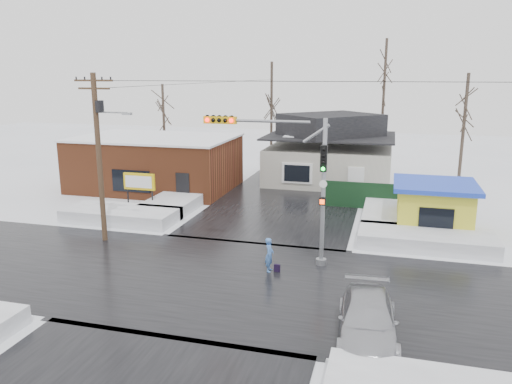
% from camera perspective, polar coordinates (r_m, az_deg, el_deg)
% --- Properties ---
extents(ground, '(120.00, 120.00, 0.00)m').
position_cam_1_polar(ground, '(22.55, -3.94, -10.02)').
color(ground, white).
rests_on(ground, ground).
extents(road_ns, '(10.00, 120.00, 0.02)m').
position_cam_1_polar(road_ns, '(22.55, -3.94, -10.00)').
color(road_ns, black).
rests_on(road_ns, ground).
extents(road_ew, '(120.00, 10.00, 0.02)m').
position_cam_1_polar(road_ew, '(22.55, -3.94, -10.00)').
color(road_ew, black).
rests_on(road_ew, ground).
extents(snowbank_nw, '(7.00, 3.00, 0.80)m').
position_cam_1_polar(snowbank_nw, '(32.07, -15.15, -2.54)').
color(snowbank_nw, white).
rests_on(snowbank_nw, ground).
extents(snowbank_ne, '(7.00, 3.00, 0.80)m').
position_cam_1_polar(snowbank_ne, '(27.94, 18.86, -5.17)').
color(snowbank_ne, white).
rests_on(snowbank_ne, ground).
extents(snowbank_nside_w, '(3.00, 8.00, 0.80)m').
position_cam_1_polar(snowbank_nside_w, '(35.49, -8.32, -0.69)').
color(snowbank_nside_w, white).
rests_on(snowbank_nside_w, ground).
extents(snowbank_nside_e, '(3.00, 8.00, 0.80)m').
position_cam_1_polar(snowbank_nside_e, '(32.66, 14.88, -2.24)').
color(snowbank_nside_e, white).
rests_on(snowbank_nside_e, ground).
extents(traffic_signal, '(6.05, 0.68, 7.00)m').
position_cam_1_polar(traffic_signal, '(23.34, 3.94, 2.47)').
color(traffic_signal, gray).
rests_on(traffic_signal, ground).
extents(utility_pole, '(3.15, 0.44, 9.00)m').
position_cam_1_polar(utility_pole, '(27.64, -17.45, 4.80)').
color(utility_pole, '#382619').
rests_on(utility_pole, ground).
extents(brick_building, '(12.20, 8.20, 4.12)m').
position_cam_1_polar(brick_building, '(40.35, -11.37, 3.33)').
color(brick_building, brown).
rests_on(brick_building, ground).
extents(marquee_sign, '(2.20, 0.21, 2.55)m').
position_cam_1_polar(marquee_sign, '(33.82, -13.20, 1.04)').
color(marquee_sign, black).
rests_on(marquee_sign, ground).
extents(house, '(10.40, 8.40, 5.76)m').
position_cam_1_polar(house, '(42.28, 8.43, 4.64)').
color(house, beige).
rests_on(house, ground).
extents(kiosk, '(4.60, 4.60, 2.88)m').
position_cam_1_polar(kiosk, '(30.56, 19.63, -1.58)').
color(kiosk, gold).
rests_on(kiosk, ground).
extents(fence, '(8.00, 0.12, 1.80)m').
position_cam_1_polar(fence, '(34.47, 14.14, -0.52)').
color(fence, black).
rests_on(fence, ground).
extents(tree_far_left, '(3.00, 3.00, 10.00)m').
position_cam_1_polar(tree_far_left, '(46.81, 1.80, 12.18)').
color(tree_far_left, '#332821').
rests_on(tree_far_left, ground).
extents(tree_far_mid, '(3.00, 3.00, 12.00)m').
position_cam_1_polar(tree_far_mid, '(47.53, 14.56, 13.70)').
color(tree_far_mid, '#332821').
rests_on(tree_far_mid, ground).
extents(tree_far_right, '(3.00, 3.00, 9.00)m').
position_cam_1_polar(tree_far_right, '(39.89, 22.91, 9.79)').
color(tree_far_right, '#332821').
rests_on(tree_far_right, ground).
extents(tree_far_west, '(3.00, 3.00, 8.00)m').
position_cam_1_polar(tree_far_west, '(48.34, -10.58, 10.11)').
color(tree_far_west, '#332821').
rests_on(tree_far_west, ground).
extents(pedestrian, '(0.41, 0.60, 1.60)m').
position_cam_1_polar(pedestrian, '(23.16, 1.54, -7.21)').
color(pedestrian, '#4373BE').
rests_on(pedestrian, ground).
extents(car, '(2.32, 5.01, 1.42)m').
position_cam_1_polar(car, '(18.02, 12.62, -14.18)').
color(car, '#B0B1B7').
rests_on(car, ground).
extents(shopping_bag, '(0.29, 0.14, 0.35)m').
position_cam_1_polar(shopping_bag, '(23.32, 2.42, -8.72)').
color(shopping_bag, black).
rests_on(shopping_bag, ground).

